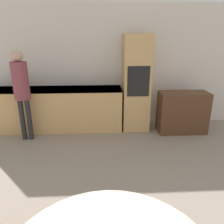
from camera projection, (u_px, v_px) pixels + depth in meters
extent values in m
cube|color=silver|center=(108.00, 67.00, 4.78)|extent=(6.74, 0.05, 2.60)
cube|color=tan|center=(56.00, 109.00, 4.68)|extent=(2.78, 0.60, 0.90)
cube|color=black|center=(55.00, 89.00, 4.54)|extent=(2.78, 0.60, 0.03)
cube|color=tan|center=(136.00, 83.00, 4.60)|extent=(0.55, 0.58, 1.98)
cube|color=black|center=(138.00, 82.00, 4.29)|extent=(0.44, 0.01, 0.60)
cube|color=#51331E|center=(182.00, 112.00, 4.56)|extent=(0.99, 0.45, 0.86)
cylinder|color=#262628|center=(22.00, 120.00, 4.21)|extent=(0.09, 0.09, 0.82)
cylinder|color=#262628|center=(29.00, 119.00, 4.22)|extent=(0.09, 0.09, 0.82)
cylinder|color=brown|center=(20.00, 81.00, 3.97)|extent=(0.29, 0.29, 0.69)
sphere|color=tan|center=(17.00, 56.00, 3.82)|extent=(0.21, 0.21, 0.21)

